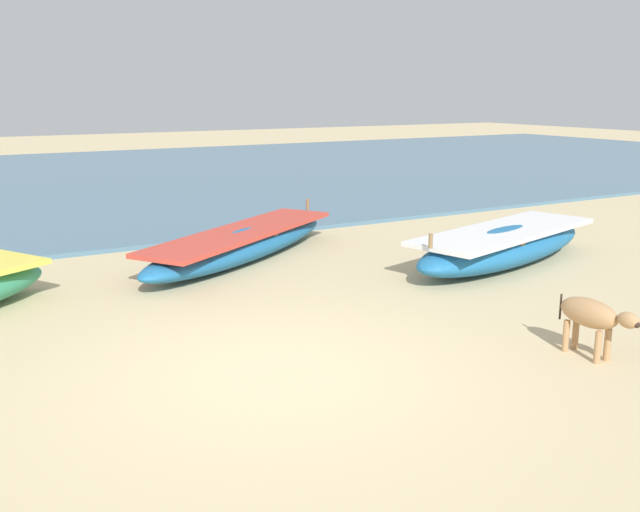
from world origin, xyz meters
TOP-DOWN VIEW (x-y plane):
  - ground at (0.00, 0.00)m, footprint 80.00×80.00m
  - sea_water at (0.00, 16.08)m, footprint 60.00×20.00m
  - fishing_boat_3 at (1.64, 4.53)m, footprint 4.67×3.53m
  - fishing_boat_4 at (5.10, 2.17)m, footprint 4.45×2.28m
  - calf_near_tan at (3.01, -1.21)m, footprint 0.29×0.96m

SIDE VIEW (x-z plane):
  - ground at x=0.00m, z-range 0.00..0.00m
  - sea_water at x=0.00m, z-range 0.00..0.08m
  - fishing_boat_3 at x=1.64m, z-range -0.08..0.62m
  - fishing_boat_4 at x=5.10m, z-range -0.08..0.70m
  - calf_near_tan at x=3.01m, z-range 0.14..0.75m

